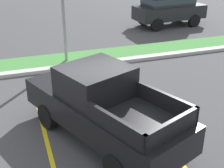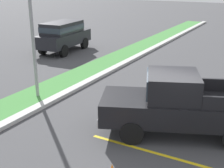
# 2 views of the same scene
# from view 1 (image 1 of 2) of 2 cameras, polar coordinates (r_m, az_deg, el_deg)

# --- Properties ---
(ground_plane) EXTENTS (120.00, 120.00, 0.00)m
(ground_plane) POSITION_cam_1_polar(r_m,az_deg,el_deg) (9.39, -3.14, -8.25)
(ground_plane) COLOR #424244
(parking_line_near) EXTENTS (0.12, 4.80, 0.01)m
(parking_line_near) POSITION_cam_1_polar(r_m,az_deg,el_deg) (8.74, -11.60, -11.63)
(parking_line_near) COLOR yellow
(parking_line_near) RESTS_ON ground
(parking_line_far) EXTENTS (0.12, 4.80, 0.01)m
(parking_line_far) POSITION_cam_1_polar(r_m,az_deg,el_deg) (9.47, 7.43, -8.12)
(parking_line_far) COLOR yellow
(parking_line_far) RESTS_ON ground
(curb_strip) EXTENTS (56.00, 0.40, 0.15)m
(curb_strip) POSITION_cam_1_polar(r_m,az_deg,el_deg) (13.72, -8.94, 3.00)
(curb_strip) COLOR #B2B2AD
(curb_strip) RESTS_ON ground
(grass_median) EXTENTS (56.00, 1.80, 0.06)m
(grass_median) POSITION_cam_1_polar(r_m,az_deg,el_deg) (14.75, -9.73, 4.34)
(grass_median) COLOR #42843D
(grass_median) RESTS_ON ground
(pickup_truck_main) EXTENTS (3.73, 5.54, 2.10)m
(pickup_truck_main) POSITION_cam_1_polar(r_m,az_deg,el_deg) (8.46, -1.96, -4.02)
(pickup_truck_main) COLOR black
(pickup_truck_main) RESTS_ON ground
(suv_distant) EXTENTS (4.73, 2.25, 2.10)m
(suv_distant) POSITION_cam_1_polar(r_m,az_deg,el_deg) (20.86, 10.45, 13.80)
(suv_distant) COLOR black
(suv_distant) RESTS_ON ground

